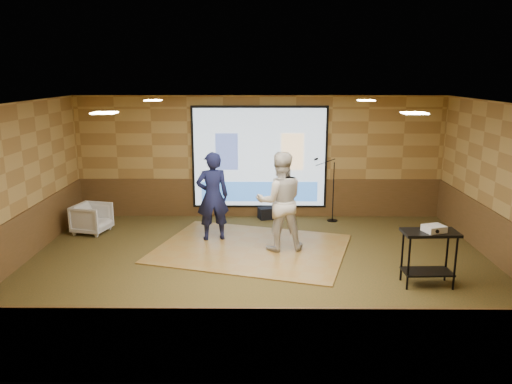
{
  "coord_description": "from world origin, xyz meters",
  "views": [
    {
      "loc": [
        0.02,
        -8.63,
        3.53
      ],
      "look_at": [
        -0.06,
        0.65,
        1.3
      ],
      "focal_mm": 35.0,
      "sensor_mm": 36.0,
      "label": 1
    }
  ],
  "objects_px": {
    "banquet_chair": "(92,218)",
    "duffel_bag": "(268,213)",
    "projector": "(434,229)",
    "player_left": "(213,196)",
    "av_table": "(429,248)",
    "dance_floor": "(251,248)",
    "player_right": "(280,201)",
    "projector_screen": "(259,159)",
    "mic_stand": "(331,201)"
  },
  "relations": [
    {
      "from": "projector_screen",
      "to": "player_right",
      "type": "xyz_separation_m",
      "value": [
        0.41,
        -2.44,
        -0.45
      ]
    },
    {
      "from": "projector_screen",
      "to": "projector",
      "type": "bearing_deg",
      "value": -55.11
    },
    {
      "from": "projector_screen",
      "to": "av_table",
      "type": "relative_size",
      "value": 3.46
    },
    {
      "from": "projector_screen",
      "to": "player_right",
      "type": "height_order",
      "value": "projector_screen"
    },
    {
      "from": "player_left",
      "to": "av_table",
      "type": "relative_size",
      "value": 1.98
    },
    {
      "from": "mic_stand",
      "to": "banquet_chair",
      "type": "relative_size",
      "value": 2.15
    },
    {
      "from": "projector",
      "to": "banquet_chair",
      "type": "bearing_deg",
      "value": 138.05
    },
    {
      "from": "player_right",
      "to": "mic_stand",
      "type": "distance_m",
      "value": 2.51
    },
    {
      "from": "player_left",
      "to": "duffel_bag",
      "type": "height_order",
      "value": "player_left"
    },
    {
      "from": "player_right",
      "to": "mic_stand",
      "type": "relative_size",
      "value": 1.28
    },
    {
      "from": "projector_screen",
      "to": "banquet_chair",
      "type": "relative_size",
      "value": 4.54
    },
    {
      "from": "player_left",
      "to": "banquet_chair",
      "type": "height_order",
      "value": "player_left"
    },
    {
      "from": "duffel_bag",
      "to": "banquet_chair",
      "type": "bearing_deg",
      "value": -164.01
    },
    {
      "from": "banquet_chair",
      "to": "duffel_bag",
      "type": "height_order",
      "value": "banquet_chair"
    },
    {
      "from": "player_right",
      "to": "projector",
      "type": "height_order",
      "value": "player_right"
    },
    {
      "from": "player_left",
      "to": "banquet_chair",
      "type": "xyz_separation_m",
      "value": [
        -2.78,
        0.5,
        -0.64
      ]
    },
    {
      "from": "dance_floor",
      "to": "av_table",
      "type": "bearing_deg",
      "value": -30.12
    },
    {
      "from": "projector_screen",
      "to": "player_left",
      "type": "distance_m",
      "value": 2.14
    },
    {
      "from": "mic_stand",
      "to": "dance_floor",
      "type": "bearing_deg",
      "value": -109.0
    },
    {
      "from": "player_left",
      "to": "mic_stand",
      "type": "xyz_separation_m",
      "value": [
        2.72,
        1.46,
        -0.48
      ]
    },
    {
      "from": "player_right",
      "to": "projector",
      "type": "xyz_separation_m",
      "value": [
        2.49,
        -1.72,
        -0.01
      ]
    },
    {
      "from": "mic_stand",
      "to": "banquet_chair",
      "type": "distance_m",
      "value": 5.58
    },
    {
      "from": "player_right",
      "to": "mic_stand",
      "type": "bearing_deg",
      "value": -130.28
    },
    {
      "from": "player_left",
      "to": "mic_stand",
      "type": "distance_m",
      "value": 3.12
    },
    {
      "from": "projector_screen",
      "to": "banquet_chair",
      "type": "bearing_deg",
      "value": -160.6
    },
    {
      "from": "projector_screen",
      "to": "duffel_bag",
      "type": "bearing_deg",
      "value": -41.32
    },
    {
      "from": "banquet_chair",
      "to": "mic_stand",
      "type": "bearing_deg",
      "value": -66.4
    },
    {
      "from": "dance_floor",
      "to": "projector",
      "type": "distance_m",
      "value": 3.68
    },
    {
      "from": "av_table",
      "to": "dance_floor",
      "type": "bearing_deg",
      "value": 149.88
    },
    {
      "from": "av_table",
      "to": "projector",
      "type": "height_order",
      "value": "projector"
    },
    {
      "from": "dance_floor",
      "to": "duffel_bag",
      "type": "relative_size",
      "value": 8.24
    },
    {
      "from": "player_left",
      "to": "av_table",
      "type": "height_order",
      "value": "player_left"
    },
    {
      "from": "projector_screen",
      "to": "player_right",
      "type": "relative_size",
      "value": 1.66
    },
    {
      "from": "dance_floor",
      "to": "mic_stand",
      "type": "xyz_separation_m",
      "value": [
        1.89,
        2.02,
        0.48
      ]
    },
    {
      "from": "dance_floor",
      "to": "player_right",
      "type": "bearing_deg",
      "value": -5.23
    },
    {
      "from": "projector_screen",
      "to": "dance_floor",
      "type": "xyz_separation_m",
      "value": [
        -0.16,
        -2.39,
        -1.46
      ]
    },
    {
      "from": "projector_screen",
      "to": "player_left",
      "type": "relative_size",
      "value": 1.75
    },
    {
      "from": "player_right",
      "to": "projector",
      "type": "distance_m",
      "value": 3.03
    },
    {
      "from": "projector",
      "to": "duffel_bag",
      "type": "relative_size",
      "value": 0.72
    },
    {
      "from": "duffel_bag",
      "to": "dance_floor",
      "type": "bearing_deg",
      "value": -99.6
    },
    {
      "from": "av_table",
      "to": "player_left",
      "type": "bearing_deg",
      "value": 149.07
    },
    {
      "from": "dance_floor",
      "to": "duffel_bag",
      "type": "distance_m",
      "value": 2.23
    },
    {
      "from": "av_table",
      "to": "duffel_bag",
      "type": "bearing_deg",
      "value": 123.79
    },
    {
      "from": "player_left",
      "to": "dance_floor",
      "type": "bearing_deg",
      "value": 132.42
    },
    {
      "from": "projector_screen",
      "to": "duffel_bag",
      "type": "relative_size",
      "value": 7.32
    },
    {
      "from": "projector_screen",
      "to": "dance_floor",
      "type": "height_order",
      "value": "projector_screen"
    },
    {
      "from": "mic_stand",
      "to": "duffel_bag",
      "type": "relative_size",
      "value": 3.46
    },
    {
      "from": "dance_floor",
      "to": "banquet_chair",
      "type": "xyz_separation_m",
      "value": [
        -3.61,
        1.06,
        0.32
      ]
    },
    {
      "from": "duffel_bag",
      "to": "player_left",
      "type": "bearing_deg",
      "value": -126.14
    },
    {
      "from": "mic_stand",
      "to": "banquet_chair",
      "type": "bearing_deg",
      "value": -146.03
    }
  ]
}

